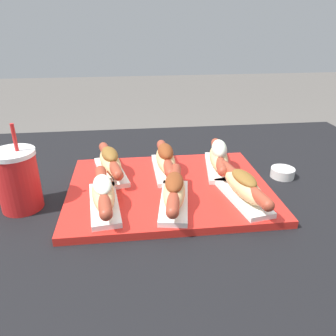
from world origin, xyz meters
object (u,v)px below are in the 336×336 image
sauce_bowl (283,172)px  drink_cup (18,180)px  hot_dog_3 (110,162)px  hot_dog_5 (219,157)px  hot_dog_0 (103,193)px  serving_tray (169,189)px  hot_dog_1 (174,191)px  hot_dog_4 (166,160)px  hot_dog_2 (243,187)px

sauce_bowl → drink_cup: bearing=-173.1°
hot_dog_3 → hot_dog_5: size_ratio=0.99×
hot_dog_0 → hot_dog_5: bearing=27.9°
hot_dog_5 → sauce_bowl: 0.18m
serving_tray → hot_dog_0: 0.18m
hot_dog_3 → serving_tray: bearing=-31.2°
hot_dog_1 → hot_dog_3: bearing=129.9°
hot_dog_5 → hot_dog_0: bearing=-152.1°
hot_dog_0 → hot_dog_3: hot_dog_3 is taller
hot_dog_5 → sauce_bowl: hot_dog_5 is taller
hot_dog_4 → hot_dog_5: size_ratio=1.01×
hot_dog_2 → drink_cup: (-0.50, 0.05, 0.02)m
serving_tray → hot_dog_4: hot_dog_4 is taller
hot_dog_2 → hot_dog_4: size_ratio=0.99×
hot_dog_4 → drink_cup: 0.36m
hot_dog_4 → hot_dog_5: hot_dog_5 is taller
hot_dog_5 → serving_tray: bearing=-150.9°
hot_dog_4 → sauce_bowl: (0.32, -0.03, -0.04)m
hot_dog_0 → hot_dog_5: size_ratio=1.01×
hot_dog_5 → hot_dog_1: bearing=-130.8°
hot_dog_2 → hot_dog_0: bearing=178.9°
hot_dog_3 → hot_dog_1: bearing=-50.1°
hot_dog_0 → hot_dog_1: size_ratio=1.01×
hot_dog_1 → hot_dog_4: (0.00, 0.17, 0.00)m
hot_dog_2 → hot_dog_3: size_ratio=1.01×
hot_dog_1 → hot_dog_5: hot_dog_5 is taller
hot_dog_2 → hot_dog_4: hot_dog_4 is taller
hot_dog_2 → drink_cup: 0.50m
hot_dog_4 → sauce_bowl: hot_dog_4 is taller
hot_dog_2 → sauce_bowl: size_ratio=3.48×
hot_dog_1 → serving_tray: bearing=90.7°
serving_tray → hot_dog_3: bearing=148.8°
hot_dog_5 → drink_cup: drink_cup is taller
hot_dog_3 → hot_dog_4: (0.15, -0.00, 0.00)m
hot_dog_0 → drink_cup: 0.19m
hot_dog_1 → sauce_bowl: hot_dog_1 is taller
serving_tray → hot_dog_3: hot_dog_3 is taller
serving_tray → sauce_bowl: 0.32m
hot_dog_4 → sauce_bowl: size_ratio=3.52×
hot_dog_3 → sauce_bowl: 0.47m
serving_tray → hot_dog_5: size_ratio=2.22×
hot_dog_0 → hot_dog_5: 0.34m
hot_dog_1 → hot_dog_0: bearing=176.7°
hot_dog_1 → hot_dog_3: 0.23m
hot_dog_2 → sauce_bowl: hot_dog_2 is taller
hot_dog_3 → drink_cup: (-0.20, -0.12, 0.02)m
hot_dog_3 → drink_cup: size_ratio=1.09×
hot_dog_4 → serving_tray: bearing=-90.7°
serving_tray → hot_dog_1: 0.10m
sauce_bowl → hot_dog_3: bearing=175.3°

